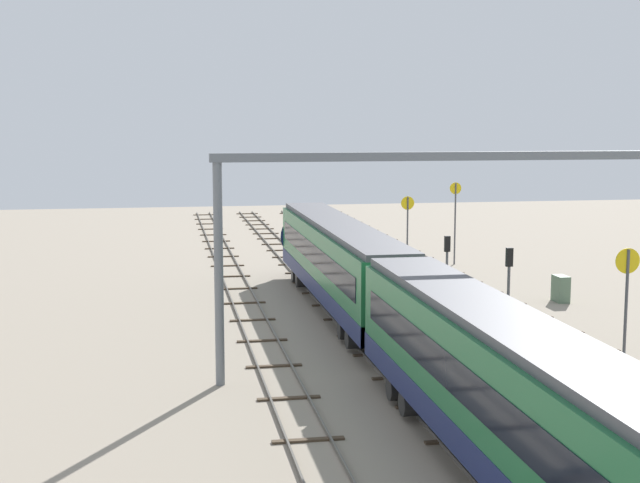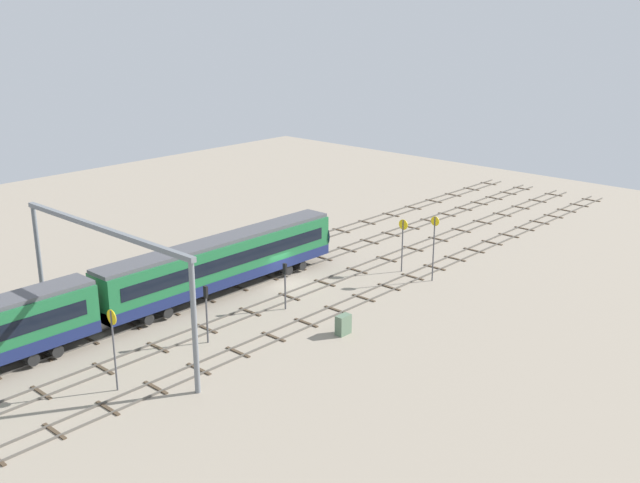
{
  "view_description": "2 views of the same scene",
  "coord_description": "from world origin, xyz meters",
  "px_view_note": "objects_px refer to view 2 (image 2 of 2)",
  "views": [
    {
      "loc": [
        -52.5,
        11.82,
        10.37
      ],
      "look_at": [
        4.72,
        1.69,
        2.55
      ],
      "focal_mm": 50.01,
      "sensor_mm": 36.0,
      "label": 1
    },
    {
      "loc": [
        -44.52,
        -44.51,
        23.49
      ],
      "look_at": [
        4.93,
        0.58,
        2.68
      ],
      "focal_mm": 42.08,
      "sensor_mm": 36.0,
      "label": 2
    }
  ],
  "objects_px": {
    "train": "(101,302)",
    "overhead_gantry": "(105,257)",
    "relay_cabinet": "(343,325)",
    "signal_light_trackside_departure": "(206,306)",
    "speed_sign_near_foreground": "(113,338)",
    "speed_sign_far_trackside": "(403,237)",
    "speed_sign_mid_trackside": "(434,241)",
    "signal_light_trackside_approach": "(285,279)"
  },
  "relations": [
    {
      "from": "train",
      "to": "overhead_gantry",
      "type": "xyz_separation_m",
      "value": [
        -0.81,
        -2.45,
        4.28
      ]
    },
    {
      "from": "speed_sign_near_foreground",
      "to": "speed_sign_mid_trackside",
      "type": "bearing_deg",
      "value": -6.38
    },
    {
      "from": "train",
      "to": "speed_sign_far_trackside",
      "type": "bearing_deg",
      "value": -16.75
    },
    {
      "from": "speed_sign_mid_trackside",
      "to": "signal_light_trackside_approach",
      "type": "bearing_deg",
      "value": 159.65
    },
    {
      "from": "train",
      "to": "speed_sign_near_foreground",
      "type": "bearing_deg",
      "value": -116.79
    },
    {
      "from": "speed_sign_mid_trackside",
      "to": "speed_sign_far_trackside",
      "type": "distance_m",
      "value": 3.57
    },
    {
      "from": "overhead_gantry",
      "to": "relay_cabinet",
      "type": "height_order",
      "value": "overhead_gantry"
    },
    {
      "from": "speed_sign_near_foreground",
      "to": "relay_cabinet",
      "type": "distance_m",
      "value": 17.41
    },
    {
      "from": "overhead_gantry",
      "to": "speed_sign_far_trackside",
      "type": "xyz_separation_m",
      "value": [
        27.52,
        -5.59,
        -3.62
      ]
    },
    {
      "from": "relay_cabinet",
      "to": "overhead_gantry",
      "type": "bearing_deg",
      "value": 140.53
    },
    {
      "from": "overhead_gantry",
      "to": "train",
      "type": "bearing_deg",
      "value": 71.65
    },
    {
      "from": "speed_sign_far_trackside",
      "to": "speed_sign_mid_trackside",
      "type": "bearing_deg",
      "value": -92.62
    },
    {
      "from": "relay_cabinet",
      "to": "signal_light_trackside_departure",
      "type": "bearing_deg",
      "value": 140.72
    },
    {
      "from": "signal_light_trackside_approach",
      "to": "signal_light_trackside_departure",
      "type": "distance_m",
      "value": 8.42
    },
    {
      "from": "train",
      "to": "signal_light_trackside_approach",
      "type": "distance_m",
      "value": 14.42
    },
    {
      "from": "speed_sign_far_trackside",
      "to": "signal_light_trackside_departure",
      "type": "height_order",
      "value": "speed_sign_far_trackside"
    },
    {
      "from": "overhead_gantry",
      "to": "signal_light_trackside_departure",
      "type": "xyz_separation_m",
      "value": [
        5.27,
        -4.38,
        -4.04
      ]
    },
    {
      "from": "signal_light_trackside_departure",
      "to": "train",
      "type": "bearing_deg",
      "value": 123.12
    },
    {
      "from": "signal_light_trackside_departure",
      "to": "speed_sign_near_foreground",
      "type": "bearing_deg",
      "value": -171.25
    },
    {
      "from": "relay_cabinet",
      "to": "speed_sign_near_foreground",
      "type": "bearing_deg",
      "value": 162.79
    },
    {
      "from": "speed_sign_mid_trackside",
      "to": "signal_light_trackside_approach",
      "type": "relative_size",
      "value": 1.53
    },
    {
      "from": "signal_light_trackside_approach",
      "to": "speed_sign_near_foreground",
      "type": "bearing_deg",
      "value": -174.47
    },
    {
      "from": "signal_light_trackside_departure",
      "to": "overhead_gantry",
      "type": "bearing_deg",
      "value": 140.26
    },
    {
      "from": "train",
      "to": "speed_sign_mid_trackside",
      "type": "bearing_deg",
      "value": -23.57
    },
    {
      "from": "speed_sign_near_foreground",
      "to": "relay_cabinet",
      "type": "xyz_separation_m",
      "value": [
        16.4,
        -5.08,
        -2.89
      ]
    },
    {
      "from": "train",
      "to": "relay_cabinet",
      "type": "height_order",
      "value": "train"
    },
    {
      "from": "train",
      "to": "signal_light_trackside_departure",
      "type": "height_order",
      "value": "train"
    },
    {
      "from": "train",
      "to": "relay_cabinet",
      "type": "bearing_deg",
      "value": -47.13
    },
    {
      "from": "train",
      "to": "signal_light_trackside_approach",
      "type": "bearing_deg",
      "value": -26.83
    },
    {
      "from": "overhead_gantry",
      "to": "speed_sign_near_foreground",
      "type": "height_order",
      "value": "overhead_gantry"
    },
    {
      "from": "speed_sign_mid_trackside",
      "to": "signal_light_trackside_departure",
      "type": "height_order",
      "value": "speed_sign_mid_trackside"
    },
    {
      "from": "signal_light_trackside_approach",
      "to": "relay_cabinet",
      "type": "bearing_deg",
      "value": -94.98
    },
    {
      "from": "train",
      "to": "speed_sign_near_foreground",
      "type": "xyz_separation_m",
      "value": [
        -4.12,
        -8.15,
        1.0
      ]
    },
    {
      "from": "speed_sign_near_foreground",
      "to": "speed_sign_far_trackside",
      "type": "bearing_deg",
      "value": 0.21
    },
    {
      "from": "train",
      "to": "speed_sign_far_trackside",
      "type": "distance_m",
      "value": 27.9
    },
    {
      "from": "speed_sign_near_foreground",
      "to": "signal_light_trackside_departure",
      "type": "distance_m",
      "value": 8.71
    },
    {
      "from": "overhead_gantry",
      "to": "signal_light_trackside_departure",
      "type": "height_order",
      "value": "overhead_gantry"
    },
    {
      "from": "train",
      "to": "speed_sign_far_trackside",
      "type": "xyz_separation_m",
      "value": [
        26.71,
        -8.04,
        0.66
      ]
    },
    {
      "from": "speed_sign_mid_trackside",
      "to": "relay_cabinet",
      "type": "relative_size",
      "value": 3.91
    },
    {
      "from": "signal_light_trackside_approach",
      "to": "relay_cabinet",
      "type": "xyz_separation_m",
      "value": [
        -0.59,
        -6.72,
        -1.83
      ]
    },
    {
      "from": "overhead_gantry",
      "to": "speed_sign_mid_trackside",
      "type": "height_order",
      "value": "overhead_gantry"
    },
    {
      "from": "speed_sign_mid_trackside",
      "to": "speed_sign_near_foreground",
      "type": "bearing_deg",
      "value": 173.62
    }
  ]
}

